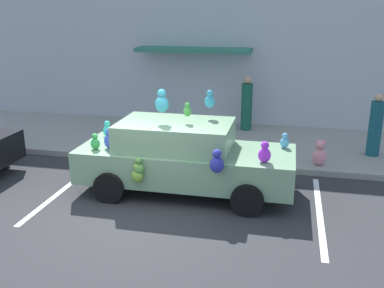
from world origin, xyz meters
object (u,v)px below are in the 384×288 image
at_px(teddy_bear_on_sidewalk, 320,153).
at_px(plush_covered_car, 183,156).
at_px(pedestrian_near_shopfront, 375,127).
at_px(pedestrian_walking_past, 247,105).

bearing_deg(teddy_bear_on_sidewalk, plush_covered_car, -146.27).
bearing_deg(teddy_bear_on_sidewalk, pedestrian_near_shopfront, 38.00).
relative_size(teddy_bear_on_sidewalk, pedestrian_near_shopfront, 0.40).
xyz_separation_m(plush_covered_car, teddy_bear_on_sidewalk, (2.93, 1.96, -0.36)).
bearing_deg(pedestrian_walking_past, pedestrian_near_shopfront, -27.25).
bearing_deg(pedestrian_near_shopfront, teddy_bear_on_sidewalk, -142.00).
xyz_separation_m(teddy_bear_on_sidewalk, pedestrian_walking_past, (-2.08, 2.87, 0.49)).
relative_size(plush_covered_car, teddy_bear_on_sidewalk, 7.06).
bearing_deg(plush_covered_car, pedestrian_near_shopfront, 35.15).
height_order(plush_covered_car, pedestrian_near_shopfront, plush_covered_car).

